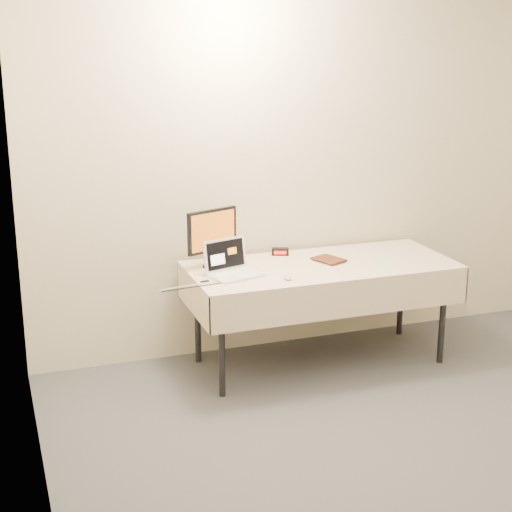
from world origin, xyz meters
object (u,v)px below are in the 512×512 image
object	(u,v)px
monitor	(212,233)
book	(321,249)
laptop	(231,267)
table	(321,273)

from	to	relation	value
monitor	book	bearing A→B (deg)	-32.55
monitor	book	distance (m)	0.77
laptop	book	xyz separation A→B (m)	(0.67, 0.04, 0.05)
laptop	monitor	bearing A→B (deg)	91.57
table	book	xyz separation A→B (m)	(0.01, 0.02, 0.17)
monitor	book	size ratio (longest dim) A/B	1.90
laptop	book	bearing A→B (deg)	-12.66
table	book	distance (m)	0.17
table	monitor	xyz separation A→B (m)	(-0.73, 0.19, 0.30)
book	laptop	bearing A→B (deg)	160.99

